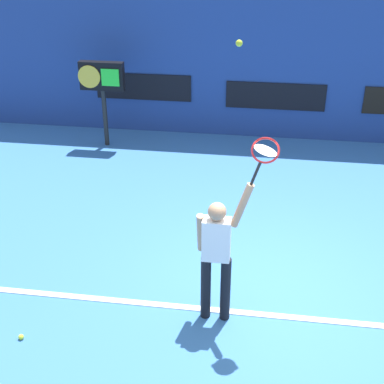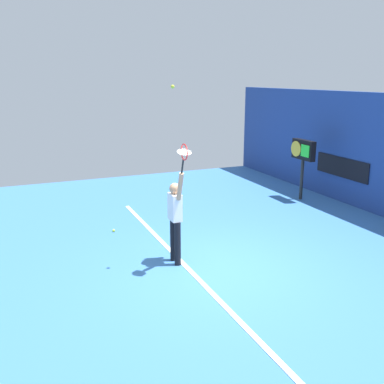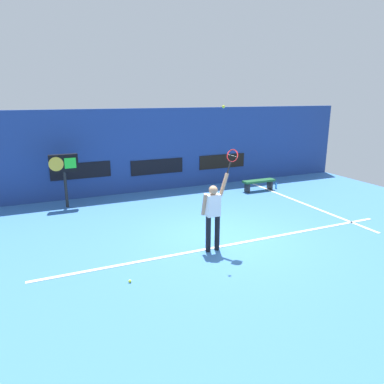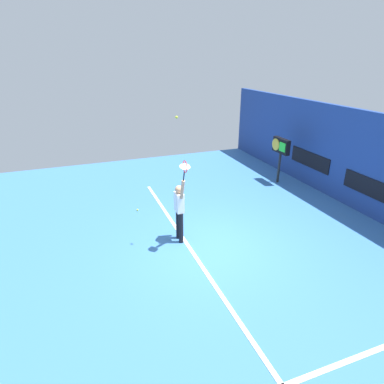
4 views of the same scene
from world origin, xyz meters
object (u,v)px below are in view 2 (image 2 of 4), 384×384
object	(u,v)px
scoreboard_clock	(303,153)
spare_ball	(114,230)
tennis_racket	(184,154)
tennis_ball	(173,87)
tennis_player	(175,216)

from	to	relation	value
scoreboard_clock	spare_ball	distance (m)	6.29
tennis_racket	scoreboard_clock	xyz separation A→B (m)	(-3.49, 5.34, -0.88)
tennis_racket	tennis_ball	world-z (taller)	tennis_ball
tennis_racket	spare_ball	distance (m)	3.73
tennis_ball	tennis_player	bearing A→B (deg)	151.98
tennis_ball	spare_ball	bearing A→B (deg)	-165.08
tennis_player	spare_ball	bearing A→B (deg)	-161.91
spare_ball	scoreboard_clock	bearing A→B (deg)	96.30
tennis_player	tennis_racket	bearing A→B (deg)	-0.49
tennis_racket	scoreboard_clock	distance (m)	6.44
tennis_racket	tennis_ball	distance (m)	1.24
tennis_racket	tennis_ball	bearing A→B (deg)	-164.31
tennis_racket	tennis_player	bearing A→B (deg)	179.51
tennis_racket	scoreboard_clock	size ratio (longest dim) A/B	0.34
tennis_ball	scoreboard_clock	xyz separation A→B (m)	(-3.17, 5.42, -2.08)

